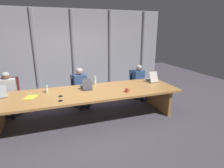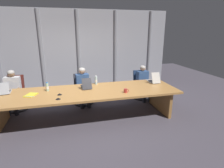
{
  "view_description": "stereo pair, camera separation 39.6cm",
  "coord_description": "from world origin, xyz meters",
  "px_view_note": "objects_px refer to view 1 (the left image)",
  "views": [
    {
      "loc": [
        -0.84,
        -4.18,
        2.19
      ],
      "look_at": [
        0.66,
        0.12,
        0.84
      ],
      "focal_mm": 29.14,
      "sensor_mm": 36.0,
      "label": 1
    },
    {
      "loc": [
        -0.46,
        -4.29,
        2.19
      ],
      "look_at": [
        0.66,
        0.12,
        0.84
      ],
      "focal_mm": 29.14,
      "sensor_mm": 36.0,
      "label": 2
    }
  ],
  "objects_px": {
    "person_center": "(140,80)",
    "spiral_notepad": "(30,97)",
    "laptop_center": "(151,79)",
    "office_chair_left_mid": "(80,93)",
    "laptop_left_mid": "(86,86)",
    "conference_mic_left_side": "(60,100)",
    "person_left_mid": "(81,85)",
    "conference_mic_middle": "(61,96)",
    "office_chair_center": "(137,87)",
    "laptop_left_end": "(1,94)",
    "water_bottle_primary": "(95,81)",
    "coffee_mug_near": "(127,90)",
    "person_left_end": "(7,92)",
    "office_chair_left_end": "(11,100)",
    "water_bottle_secondary": "(47,89)"
  },
  "relations": [
    {
      "from": "person_center",
      "to": "spiral_notepad",
      "type": "bearing_deg",
      "value": -78.7
    },
    {
      "from": "laptop_center",
      "to": "spiral_notepad",
      "type": "xyz_separation_m",
      "value": [
        -3.26,
        -0.33,
        -0.05
      ]
    },
    {
      "from": "laptop_center",
      "to": "office_chair_left_mid",
      "type": "bearing_deg",
      "value": 69.62
    },
    {
      "from": "laptop_left_mid",
      "to": "person_center",
      "type": "height_order",
      "value": "person_center"
    },
    {
      "from": "office_chair_left_mid",
      "to": "spiral_notepad",
      "type": "relative_size",
      "value": 2.48
    },
    {
      "from": "laptop_left_mid",
      "to": "conference_mic_left_side",
      "type": "height_order",
      "value": "laptop_left_mid"
    },
    {
      "from": "laptop_left_mid",
      "to": "office_chair_left_mid",
      "type": "bearing_deg",
      "value": 1.25
    },
    {
      "from": "person_left_mid",
      "to": "conference_mic_middle",
      "type": "bearing_deg",
      "value": -36.43
    },
    {
      "from": "office_chair_center",
      "to": "laptop_left_end",
      "type": "bearing_deg",
      "value": -80.23
    },
    {
      "from": "laptop_left_mid",
      "to": "laptop_center",
      "type": "height_order",
      "value": "laptop_center"
    },
    {
      "from": "person_left_mid",
      "to": "person_center",
      "type": "bearing_deg",
      "value": 84.82
    },
    {
      "from": "conference_mic_middle",
      "to": "laptop_center",
      "type": "bearing_deg",
      "value": 9.93
    },
    {
      "from": "person_left_mid",
      "to": "water_bottle_primary",
      "type": "height_order",
      "value": "person_left_mid"
    },
    {
      "from": "coffee_mug_near",
      "to": "conference_mic_left_side",
      "type": "distance_m",
      "value": 1.57
    },
    {
      "from": "person_left_end",
      "to": "conference_mic_left_side",
      "type": "bearing_deg",
      "value": 44.05
    },
    {
      "from": "laptop_center",
      "to": "laptop_left_end",
      "type": "bearing_deg",
      "value": 90.51
    },
    {
      "from": "laptop_left_mid",
      "to": "office_chair_left_mid",
      "type": "xyz_separation_m",
      "value": [
        -0.03,
        0.8,
        -0.45
      ]
    },
    {
      "from": "conference_mic_middle",
      "to": "laptop_left_end",
      "type": "bearing_deg",
      "value": 160.42
    },
    {
      "from": "person_left_end",
      "to": "spiral_notepad",
      "type": "distance_m",
      "value": 1.12
    },
    {
      "from": "person_left_mid",
      "to": "conference_mic_middle",
      "type": "xyz_separation_m",
      "value": [
        -0.65,
        -1.06,
        0.11
      ]
    },
    {
      "from": "person_left_end",
      "to": "spiral_notepad",
      "type": "bearing_deg",
      "value": 35.29
    },
    {
      "from": "office_chair_left_mid",
      "to": "person_center",
      "type": "height_order",
      "value": "person_center"
    },
    {
      "from": "laptop_center",
      "to": "person_left_end",
      "type": "xyz_separation_m",
      "value": [
        -3.89,
        0.6,
        -0.14
      ]
    },
    {
      "from": "conference_mic_middle",
      "to": "spiral_notepad",
      "type": "bearing_deg",
      "value": 168.31
    },
    {
      "from": "conference_mic_middle",
      "to": "person_center",
      "type": "bearing_deg",
      "value": 22.09
    },
    {
      "from": "office_chair_left_end",
      "to": "conference_mic_middle",
      "type": "bearing_deg",
      "value": 47.25
    },
    {
      "from": "person_left_end",
      "to": "laptop_left_mid",
      "type": "bearing_deg",
      "value": 72.8
    },
    {
      "from": "laptop_left_end",
      "to": "conference_mic_left_side",
      "type": "xyz_separation_m",
      "value": [
        1.25,
        -0.74,
        -0.04
      ]
    },
    {
      "from": "office_chair_left_end",
      "to": "water_bottle_secondary",
      "type": "relative_size",
      "value": 4.2
    },
    {
      "from": "water_bottle_secondary",
      "to": "conference_mic_middle",
      "type": "distance_m",
      "value": 0.47
    },
    {
      "from": "person_left_end",
      "to": "person_left_mid",
      "type": "distance_m",
      "value": 1.91
    },
    {
      "from": "person_left_mid",
      "to": "spiral_notepad",
      "type": "relative_size",
      "value": 3.1
    },
    {
      "from": "office_chair_left_end",
      "to": "water_bottle_secondary",
      "type": "bearing_deg",
      "value": 49.79
    },
    {
      "from": "water_bottle_primary",
      "to": "office_chair_center",
      "type": "bearing_deg",
      "value": 19.16
    },
    {
      "from": "office_chair_left_mid",
      "to": "conference_mic_middle",
      "type": "relative_size",
      "value": 8.22
    },
    {
      "from": "laptop_left_end",
      "to": "laptop_left_mid",
      "type": "relative_size",
      "value": 0.88
    },
    {
      "from": "person_left_mid",
      "to": "laptop_left_end",
      "type": "bearing_deg",
      "value": -77.54
    },
    {
      "from": "person_center",
      "to": "person_left_mid",
      "type": "bearing_deg",
      "value": -94.72
    },
    {
      "from": "water_bottle_secondary",
      "to": "conference_mic_middle",
      "type": "relative_size",
      "value": 2.07
    },
    {
      "from": "office_chair_left_end",
      "to": "coffee_mug_near",
      "type": "bearing_deg",
      "value": 64.26
    },
    {
      "from": "laptop_left_end",
      "to": "laptop_center",
      "type": "relative_size",
      "value": 0.89
    },
    {
      "from": "conference_mic_left_side",
      "to": "conference_mic_middle",
      "type": "relative_size",
      "value": 1.0
    },
    {
      "from": "office_chair_left_mid",
      "to": "coffee_mug_near",
      "type": "relative_size",
      "value": 7.18
    },
    {
      "from": "office_chair_left_mid",
      "to": "office_chair_left_end",
      "type": "bearing_deg",
      "value": -98.58
    },
    {
      "from": "person_left_end",
      "to": "water_bottle_secondary",
      "type": "distance_m",
      "value": 1.21
    },
    {
      "from": "laptop_left_end",
      "to": "water_bottle_primary",
      "type": "distance_m",
      "value": 2.26
    },
    {
      "from": "laptop_left_mid",
      "to": "conference_mic_left_side",
      "type": "bearing_deg",
      "value": 133.93
    },
    {
      "from": "office_chair_center",
      "to": "spiral_notepad",
      "type": "height_order",
      "value": "office_chair_center"
    },
    {
      "from": "laptop_left_end",
      "to": "office_chair_left_end",
      "type": "relative_size",
      "value": 0.43
    },
    {
      "from": "person_center",
      "to": "conference_mic_left_side",
      "type": "distance_m",
      "value": 2.94
    }
  ]
}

